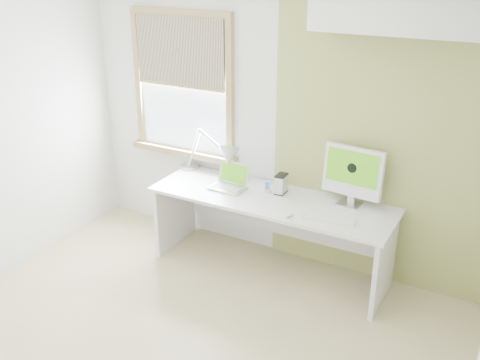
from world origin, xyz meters
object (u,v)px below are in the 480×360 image
Objects in this scene: desk at (273,215)px; desk_lamp at (221,156)px; imac at (353,173)px; external_drive at (281,184)px; laptop at (230,182)px.

desk_lamp reaches higher than desk.
imac is (0.65, 0.16, 0.48)m from desk.
external_drive is 0.66m from imac.
desk is at bearing -109.92° from external_drive.
external_drive is (0.46, 0.11, 0.03)m from laptop.
desk is 2.87× the size of desk_lamp.
laptop is at bearing -167.13° from external_drive.
external_drive is at bearing 70.08° from desk.
desk_lamp is at bearing 170.62° from desk.
desk is 0.50m from laptop.
external_drive is at bearing -1.76° from desk_lamp.
external_drive is at bearing -172.44° from imac.
imac is (1.09, 0.19, 0.23)m from laptop.
desk is 0.75m from desk_lamp.
desk_lamp is 1.27m from imac.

